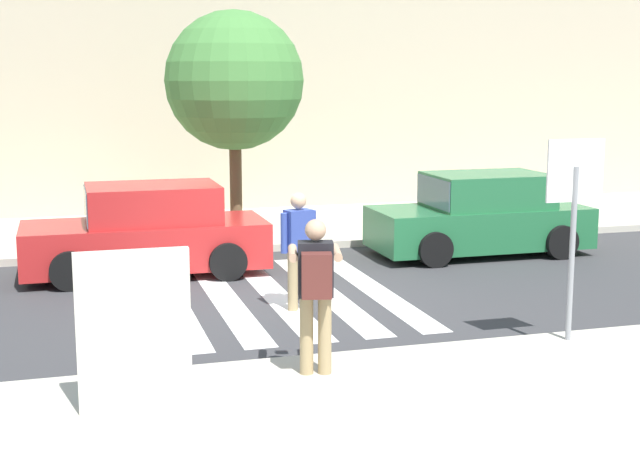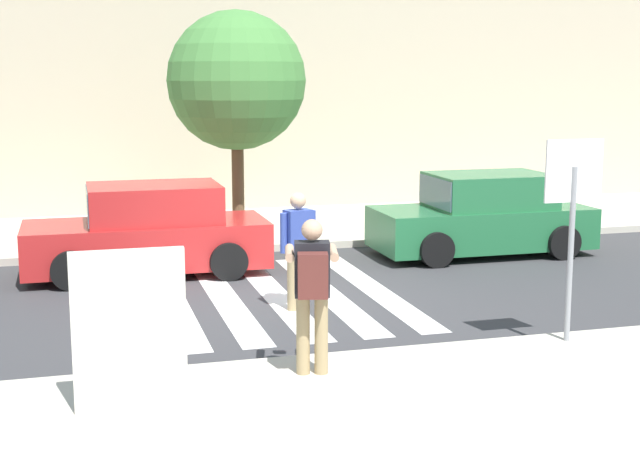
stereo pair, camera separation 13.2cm
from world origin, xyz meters
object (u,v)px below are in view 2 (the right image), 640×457
at_px(parked_car_red, 149,232).
at_px(photographer_with_backpack, 312,283).
at_px(stop_sign, 573,195).
at_px(parked_car_green, 483,217).
at_px(pedestrian_crossing, 298,244).
at_px(advertising_board, 129,330).
at_px(street_tree_center, 236,81).

bearing_deg(parked_car_red, photographer_with_backpack, -78.76).
xyz_separation_m(stop_sign, parked_car_red, (-4.60, 5.81, -1.23)).
xyz_separation_m(photographer_with_backpack, parked_car_green, (5.05, 6.19, -0.44)).
distance_m(photographer_with_backpack, pedestrian_crossing, 3.27).
distance_m(parked_car_red, advertising_board, 6.73).
relative_size(photographer_with_backpack, parked_car_green, 0.42).
bearing_deg(pedestrian_crossing, street_tree_center, 89.64).
distance_m(stop_sign, pedestrian_crossing, 4.03).
xyz_separation_m(photographer_with_backpack, parked_car_red, (-1.23, 6.19, -0.44)).
distance_m(pedestrian_crossing, parked_car_red, 3.55).
height_order(photographer_with_backpack, parked_car_green, photographer_with_backpack).
bearing_deg(parked_car_green, photographer_with_backpack, -129.18).
bearing_deg(advertising_board, photographer_with_backpack, 13.90).
distance_m(street_tree_center, advertising_board, 9.31).
height_order(stop_sign, pedestrian_crossing, stop_sign).
xyz_separation_m(pedestrian_crossing, advertising_board, (-2.64, -3.69, -0.03)).
height_order(parked_car_red, advertising_board, advertising_board).
relative_size(pedestrian_crossing, street_tree_center, 0.38).
height_order(stop_sign, parked_car_green, stop_sign).
bearing_deg(pedestrian_crossing, advertising_board, -125.56).
xyz_separation_m(stop_sign, street_tree_center, (-2.69, 7.74, 1.31)).
height_order(stop_sign, advertising_board, stop_sign).
bearing_deg(advertising_board, stop_sign, 9.25).
height_order(stop_sign, photographer_with_backpack, stop_sign).
height_order(parked_car_red, street_tree_center, street_tree_center).
distance_m(photographer_with_backpack, parked_car_red, 6.33).
relative_size(stop_sign, parked_car_green, 0.61).
bearing_deg(parked_car_green, street_tree_center, 156.16).
xyz_separation_m(stop_sign, parked_car_green, (1.68, 5.81, -1.23)).
bearing_deg(street_tree_center, stop_sign, -70.86).
bearing_deg(street_tree_center, parked_car_green, -23.84).
relative_size(parked_car_red, parked_car_green, 1.00).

